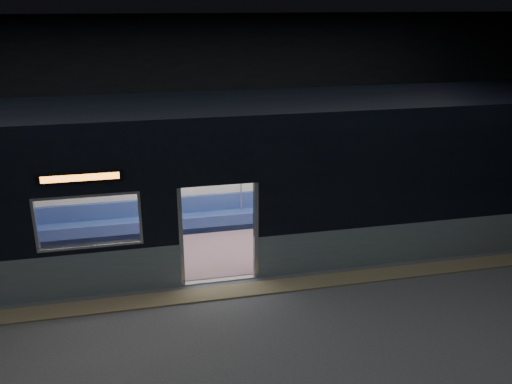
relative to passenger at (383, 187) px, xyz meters
name	(u,v)px	position (x,y,z in m)	size (l,w,h in m)	color
station_floor	(229,308)	(-4.64, -3.55, -0.82)	(24.00, 14.00, 0.01)	#47494C
station_envelope	(225,110)	(-4.64, -3.55, 2.85)	(24.00, 14.00, 5.00)	black
tactile_strip	(224,292)	(-4.64, -3.00, -0.80)	(22.80, 0.50, 0.03)	#8C7F59
metro_car	(207,172)	(-4.64, -1.00, 1.03)	(18.00, 3.04, 3.35)	gray
passenger	(383,187)	(0.00, 0.00, 0.00)	(0.44, 0.73, 1.42)	black
handbag	(385,194)	(-0.03, -0.24, -0.13)	(0.31, 0.26, 0.15)	black
transit_map	(392,158)	(0.36, 0.31, 0.64)	(0.96, 0.03, 0.62)	white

